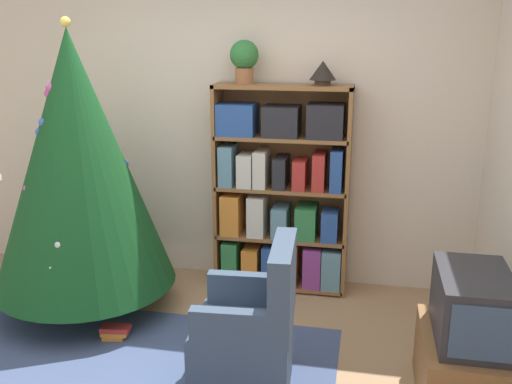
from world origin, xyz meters
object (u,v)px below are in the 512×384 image
(television, at_px, (473,306))
(armchair, at_px, (250,338))
(potted_plant, at_px, (244,59))
(christmas_tree, at_px, (78,162))
(table_lamp, at_px, (323,71))
(bookshelf, at_px, (281,193))

(television, xyz_separation_m, armchair, (-1.23, -0.08, -0.29))
(television, relative_size, potted_plant, 1.83)
(television, distance_m, armchair, 1.26)
(television, bearing_deg, armchair, -176.23)
(christmas_tree, height_order, table_lamp, christmas_tree)
(bookshelf, relative_size, television, 2.75)
(table_lamp, bearing_deg, bookshelf, -178.67)
(potted_plant, relative_size, table_lamp, 1.64)
(bookshelf, bearing_deg, television, -46.61)
(bookshelf, distance_m, armchair, 1.50)
(bookshelf, distance_m, potted_plant, 1.09)
(armchair, distance_m, potted_plant, 2.12)
(bookshelf, height_order, television, bookshelf)
(television, xyz_separation_m, christmas_tree, (-2.64, 0.66, 0.54))
(armchair, bearing_deg, christmas_tree, -121.63)
(armchair, relative_size, potted_plant, 2.80)
(television, bearing_deg, table_lamp, 125.66)
(christmas_tree, xyz_separation_m, potted_plant, (1.08, 0.68, 0.70))
(television, bearing_deg, christmas_tree, 165.88)
(television, height_order, armchair, armchair)
(armchair, bearing_deg, television, 89.88)
(television, height_order, christmas_tree, christmas_tree)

